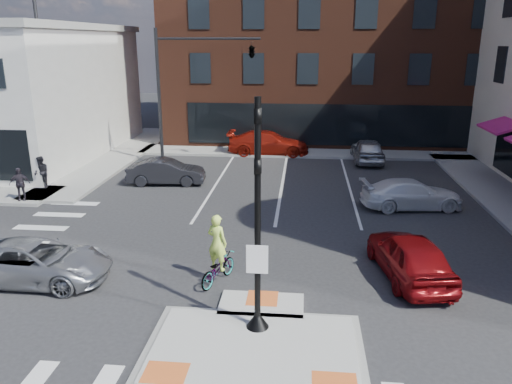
# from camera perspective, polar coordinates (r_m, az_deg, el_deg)

# --- Properties ---
(ground) EXTENTS (120.00, 120.00, 0.00)m
(ground) POSITION_cam_1_polar(r_m,az_deg,el_deg) (13.31, 0.00, -16.46)
(ground) COLOR #28282B
(ground) RESTS_ON ground
(refuge_island) EXTENTS (5.40, 4.65, 0.13)m
(refuge_island) POSITION_cam_1_polar(r_m,az_deg,el_deg) (13.07, -0.11, -16.90)
(refuge_island) COLOR gray
(refuge_island) RESTS_ON ground
(sidewalk_n) EXTENTS (26.00, 3.00, 0.15)m
(sidewalk_n) POSITION_cam_1_polar(r_m,az_deg,el_deg) (33.89, 8.72, 4.43)
(sidewalk_n) COLOR gray
(sidewalk_n) RESTS_ON ground
(building_n) EXTENTS (24.40, 18.40, 15.50)m
(building_n) POSITION_cam_1_polar(r_m,az_deg,el_deg) (43.09, 8.52, 17.44)
(building_n) COLOR #522719
(building_n) RESTS_ON ground
(building_far_left) EXTENTS (10.00, 12.00, 10.00)m
(building_far_left) POSITION_cam_1_polar(r_m,az_deg,el_deg) (63.30, 0.99, 14.89)
(building_far_left) COLOR slate
(building_far_left) RESTS_ON ground
(building_far_right) EXTENTS (12.00, 12.00, 12.00)m
(building_far_right) POSITION_cam_1_polar(r_m,az_deg,el_deg) (65.54, 12.98, 15.42)
(building_far_right) COLOR brown
(building_far_right) RESTS_ON ground
(signal_pole) EXTENTS (0.60, 0.60, 5.98)m
(signal_pole) POSITION_cam_1_polar(r_m,az_deg,el_deg) (12.53, 0.18, -6.43)
(signal_pole) COLOR black
(signal_pole) RESTS_ON refuge_island
(mast_arm_signal) EXTENTS (6.10, 2.24, 8.00)m
(mast_arm_signal) POSITION_cam_1_polar(r_m,az_deg,el_deg) (29.43, -3.45, 14.77)
(mast_arm_signal) COLOR black
(mast_arm_signal) RESTS_ON ground
(silver_suv) EXTENTS (4.75, 2.22, 1.32)m
(silver_suv) POSITION_cam_1_polar(r_m,az_deg,el_deg) (17.29, -23.90, -7.28)
(silver_suv) COLOR #A3A5AA
(silver_suv) RESTS_ON ground
(red_sedan) EXTENTS (2.48, 4.63, 1.50)m
(red_sedan) POSITION_cam_1_polar(r_m,az_deg,el_deg) (16.76, 17.16, -6.96)
(red_sedan) COLOR maroon
(red_sedan) RESTS_ON ground
(white_pickup) EXTENTS (4.74, 2.48, 1.31)m
(white_pickup) POSITION_cam_1_polar(r_m,az_deg,el_deg) (23.62, 17.36, -0.23)
(white_pickup) COLOR white
(white_pickup) RESTS_ON ground
(bg_car_dark) EXTENTS (4.16, 1.77, 1.33)m
(bg_car_dark) POSITION_cam_1_polar(r_m,az_deg,el_deg) (26.78, -10.23, 2.30)
(bg_car_dark) COLOR #25252A
(bg_car_dark) RESTS_ON ground
(bg_car_silver) EXTENTS (1.86, 4.42, 1.49)m
(bg_car_silver) POSITION_cam_1_polar(r_m,az_deg,el_deg) (31.99, 12.63, 4.70)
(bg_car_silver) COLOR #B0B2B7
(bg_car_silver) RESTS_ON ground
(bg_car_red) EXTENTS (5.36, 2.19, 1.55)m
(bg_car_red) POSITION_cam_1_polar(r_m,az_deg,el_deg) (33.29, 1.42, 5.63)
(bg_car_red) COLOR #9C1A0E
(bg_car_red) RESTS_ON ground
(cyclist) EXTENTS (1.29, 1.90, 2.26)m
(cyclist) POSITION_cam_1_polar(r_m,az_deg,el_deg) (15.73, -4.42, -7.77)
(cyclist) COLOR #3F3F44
(cyclist) RESTS_ON ground
(pedestrian_a) EXTENTS (1.00, 0.94, 1.64)m
(pedestrian_a) POSITION_cam_1_polar(r_m,az_deg,el_deg) (27.25, -23.31, 2.08)
(pedestrian_a) COLOR black
(pedestrian_a) RESTS_ON sidewalk_nw
(pedestrian_b) EXTENTS (0.99, 0.69, 1.56)m
(pedestrian_b) POSITION_cam_1_polar(r_m,az_deg,el_deg) (25.60, -25.39, 0.83)
(pedestrian_b) COLOR #2F2932
(pedestrian_b) RESTS_ON sidewalk_nw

